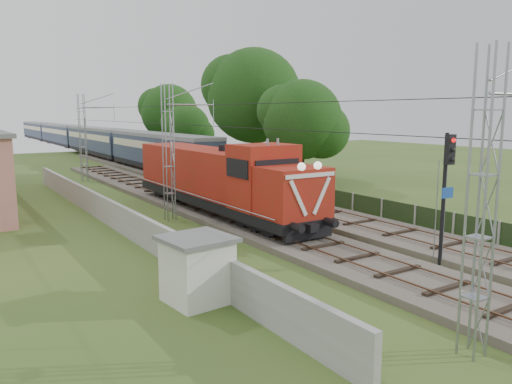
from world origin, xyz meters
TOP-DOWN VIEW (x-y plane):
  - ground at (0.00, 0.00)m, footprint 140.00×140.00m
  - track_main at (0.00, 7.00)m, footprint 4.20×70.00m
  - track_side at (5.00, 20.00)m, footprint 4.20×80.00m
  - catenary at (-2.95, 12.00)m, footprint 3.31×70.00m
  - boundary_wall at (-6.50, 12.00)m, footprint 0.25×40.00m
  - fence at (8.00, 3.00)m, footprint 0.12×32.00m
  - locomotive at (0.00, 11.42)m, footprint 3.18×18.15m
  - coach_rake at (5.00, 68.31)m, footprint 3.10×92.61m
  - signal_post at (2.93, -2.61)m, footprint 0.61×0.48m
  - relay_hut at (-7.40, -0.68)m, footprint 2.39×2.39m
  - tree_a at (11.58, 17.97)m, footprint 7.01×6.67m
  - tree_b at (12.24, 26.42)m, footprint 9.68×9.22m
  - tree_c at (9.98, 37.35)m, footprint 5.63×5.36m
  - tree_d at (11.88, 46.64)m, footprint 7.73×7.36m

SIDE VIEW (x-z plane):
  - ground at x=0.00m, z-range 0.00..0.00m
  - track_main at x=0.00m, z-range -0.04..0.41m
  - track_side at x=5.00m, z-range -0.04..0.41m
  - fence at x=8.00m, z-range 0.00..1.20m
  - boundary_wall at x=-6.50m, z-range 0.00..1.50m
  - relay_hut at x=-7.40m, z-range 0.01..2.27m
  - locomotive at x=0.00m, z-range 0.04..4.65m
  - coach_rake at x=5.00m, z-range 0.77..4.36m
  - signal_post at x=2.93m, z-range 1.03..6.57m
  - catenary at x=-2.95m, z-range 0.05..8.05m
  - tree_c at x=9.98m, z-range 0.90..8.19m
  - tree_a at x=11.58m, z-range 1.13..10.21m
  - tree_d at x=11.88m, z-range 1.24..11.26m
  - tree_b at x=12.24m, z-range 1.56..14.11m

